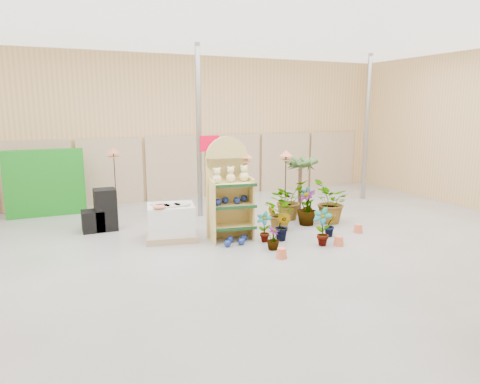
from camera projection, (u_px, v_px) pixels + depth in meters
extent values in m
cube|color=gray|center=(256.00, 258.00, 8.49)|extent=(15.00, 12.00, 0.10)
cube|color=white|center=(258.00, 13.00, 7.59)|extent=(15.00, 12.00, 0.10)
cube|color=tan|center=(173.00, 128.00, 13.47)|extent=(15.00, 0.10, 4.50)
cylinder|color=gray|center=(367.00, 128.00, 13.35)|extent=(0.14, 0.14, 4.50)
cylinder|color=gray|center=(199.00, 132.00, 11.18)|extent=(0.14, 0.14, 4.50)
cube|color=#9E8566|center=(37.00, 176.00, 12.03)|extent=(1.90, 0.06, 2.00)
cube|color=#9E8566|center=(111.00, 172.00, 12.81)|extent=(1.90, 0.06, 2.00)
cube|color=#9E8566|center=(176.00, 168.00, 13.60)|extent=(1.90, 0.06, 2.00)
cube|color=#9E8566|center=(234.00, 165.00, 14.39)|extent=(1.90, 0.06, 2.00)
cube|color=#9E8566|center=(285.00, 162.00, 15.18)|extent=(1.90, 0.06, 2.00)
cube|color=#9E8566|center=(332.00, 159.00, 15.96)|extent=(1.90, 0.06, 2.00)
cube|color=tan|center=(227.00, 198.00, 9.59)|extent=(0.95, 0.23, 1.80)
cylinder|color=tan|center=(227.00, 158.00, 9.42)|extent=(0.95, 0.23, 0.95)
cube|color=tan|center=(232.00, 226.00, 9.46)|extent=(0.98, 0.66, 0.04)
cube|color=#0F3819|center=(237.00, 229.00, 9.22)|extent=(0.90, 0.17, 0.06)
cube|color=tan|center=(232.00, 205.00, 9.37)|extent=(0.98, 0.66, 0.04)
cube|color=#0F3819|center=(237.00, 208.00, 9.13)|extent=(0.90, 0.17, 0.06)
cube|color=tan|center=(232.00, 184.00, 9.27)|extent=(0.98, 0.66, 0.04)
cube|color=#0F3819|center=(237.00, 186.00, 9.04)|extent=(0.90, 0.17, 0.06)
cube|color=tan|center=(212.00, 212.00, 9.21)|extent=(0.12, 0.53, 1.38)
cube|color=tan|center=(251.00, 208.00, 9.57)|extent=(0.12, 0.53, 1.38)
sphere|color=#F5E5A0|center=(217.00, 179.00, 9.18)|extent=(0.19, 0.19, 0.19)
sphere|color=#F5E5A0|center=(217.00, 172.00, 9.15)|extent=(0.15, 0.15, 0.15)
sphere|color=#F5E5A0|center=(231.00, 178.00, 9.31)|extent=(0.20, 0.20, 0.20)
sphere|color=#F5E5A0|center=(231.00, 170.00, 9.27)|extent=(0.15, 0.15, 0.15)
sphere|color=#F5E5A0|center=(244.00, 177.00, 9.43)|extent=(0.21, 0.21, 0.21)
sphere|color=#F5E5A0|center=(244.00, 169.00, 9.40)|extent=(0.15, 0.15, 0.15)
sphere|color=navy|center=(218.00, 202.00, 9.19)|extent=(0.16, 0.16, 0.16)
sphere|color=navy|center=(225.00, 200.00, 9.40)|extent=(0.16, 0.16, 0.16)
sphere|color=navy|center=(237.00, 200.00, 9.37)|extent=(0.16, 0.16, 0.16)
sphere|color=navy|center=(244.00, 198.00, 9.58)|extent=(0.16, 0.16, 0.16)
sphere|color=navy|center=(228.00, 243.00, 9.02)|extent=(0.15, 0.15, 0.15)
sphere|color=navy|center=(230.00, 239.00, 9.30)|extent=(0.15, 0.15, 0.15)
sphere|color=navy|center=(241.00, 242.00, 9.15)|extent=(0.15, 0.15, 0.15)
sphere|color=navy|center=(244.00, 238.00, 9.42)|extent=(0.15, 0.15, 0.15)
cube|color=#9E8566|center=(172.00, 236.00, 9.58)|extent=(1.26, 1.12, 0.14)
cube|color=white|center=(171.00, 219.00, 9.50)|extent=(1.16, 1.01, 0.64)
cylinder|color=#B0A796|center=(162.00, 206.00, 9.22)|extent=(0.37, 0.37, 0.04)
cylinder|color=#B0A796|center=(172.00, 205.00, 9.31)|extent=(0.37, 0.37, 0.04)
cylinder|color=#B0A796|center=(182.00, 204.00, 9.40)|extent=(0.37, 0.37, 0.04)
cylinder|color=#B0A796|center=(159.00, 204.00, 9.47)|extent=(0.37, 0.37, 0.04)
cube|color=black|center=(106.00, 220.00, 10.25)|extent=(0.50, 0.50, 0.50)
cube|color=black|center=(105.00, 199.00, 10.16)|extent=(0.50, 0.50, 0.50)
cube|color=black|center=(93.00, 221.00, 10.13)|extent=(0.50, 0.50, 0.50)
cube|color=#147017|center=(45.00, 183.00, 11.48)|extent=(2.00, 0.30, 1.80)
cylinder|color=gray|center=(210.00, 178.00, 11.00)|extent=(0.05, 0.05, 2.20)
cube|color=red|center=(210.00, 143.00, 10.79)|extent=(0.50, 0.03, 0.40)
cylinder|color=black|center=(245.00, 199.00, 9.79)|extent=(0.02, 0.02, 1.69)
cylinder|color=#D26342|center=(245.00, 162.00, 9.62)|extent=(0.30, 0.30, 0.02)
cone|color=#D26342|center=(245.00, 154.00, 9.59)|extent=(0.34, 0.34, 0.14)
cylinder|color=black|center=(285.00, 190.00, 11.03)|extent=(0.02, 0.02, 1.58)
cylinder|color=#D26342|center=(286.00, 160.00, 10.88)|extent=(0.30, 0.30, 0.02)
cone|color=#D26342|center=(286.00, 153.00, 10.84)|extent=(0.34, 0.34, 0.14)
cylinder|color=black|center=(115.00, 186.00, 11.57)|extent=(0.02, 0.02, 1.60)
cylinder|color=#D26342|center=(114.00, 157.00, 11.41)|extent=(0.30, 0.30, 0.02)
cone|color=#D26342|center=(113.00, 150.00, 11.38)|extent=(0.34, 0.34, 0.14)
cylinder|color=brown|center=(300.00, 191.00, 11.53)|extent=(0.10, 0.10, 1.34)
imported|color=#315024|center=(264.00, 227.00, 9.31)|extent=(0.42, 0.42, 0.67)
imported|color=#315024|center=(283.00, 226.00, 9.38)|extent=(0.45, 0.47, 0.67)
imported|color=#315024|center=(281.00, 213.00, 10.14)|extent=(0.87, 0.94, 0.86)
imported|color=#315024|center=(307.00, 207.00, 10.66)|extent=(0.56, 0.56, 0.89)
imported|color=#315024|center=(307.00, 201.00, 11.54)|extent=(0.50, 0.50, 0.80)
imported|color=#315024|center=(274.00, 217.00, 10.44)|extent=(0.33, 0.28, 0.54)
imported|color=#315024|center=(288.00, 200.00, 11.22)|extent=(1.19, 1.14, 1.03)
imported|color=#315024|center=(273.00, 238.00, 8.83)|extent=(0.37, 0.37, 0.48)
imported|color=#315024|center=(322.00, 227.00, 9.06)|extent=(0.47, 0.52, 0.82)
imported|color=#315024|center=(330.00, 225.00, 9.73)|extent=(0.30, 0.25, 0.52)
imported|color=#315024|center=(331.00, 202.00, 10.78)|extent=(1.29, 1.31, 1.11)
imported|color=#315024|center=(232.00, 209.00, 11.09)|extent=(0.38, 0.38, 0.59)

